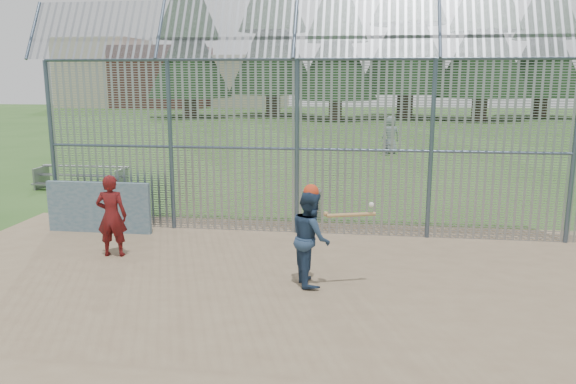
# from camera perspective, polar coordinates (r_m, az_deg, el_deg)

# --- Properties ---
(ground) EXTENTS (120.00, 120.00, 0.00)m
(ground) POSITION_cam_1_polar(r_m,az_deg,el_deg) (9.98, -1.58, -9.66)
(ground) COLOR #2D511E
(ground) RESTS_ON ground
(dirt_infield) EXTENTS (14.00, 10.00, 0.02)m
(dirt_infield) POSITION_cam_1_polar(r_m,az_deg,el_deg) (9.52, -2.07, -10.69)
(dirt_infield) COLOR #756047
(dirt_infield) RESTS_ON ground
(dugout_wall) EXTENTS (2.50, 0.12, 1.20)m
(dugout_wall) POSITION_cam_1_polar(r_m,az_deg,el_deg) (13.87, -18.66, -1.48)
(dugout_wall) COLOR #38566B
(dugout_wall) RESTS_ON dirt_infield
(batter) EXTENTS (0.85, 0.97, 1.68)m
(batter) POSITION_cam_1_polar(r_m,az_deg,el_deg) (9.86, 2.32, -4.66)
(batter) COLOR navy
(batter) RESTS_ON dirt_infield
(onlooker) EXTENTS (0.66, 0.47, 1.68)m
(onlooker) POSITION_cam_1_polar(r_m,az_deg,el_deg) (11.91, -17.48, -2.32)
(onlooker) COLOR maroon
(onlooker) RESTS_ON dirt_infield
(bg_kid_standing) EXTENTS (1.03, 0.85, 1.81)m
(bg_kid_standing) POSITION_cam_1_polar(r_m,az_deg,el_deg) (27.07, 10.37, 5.72)
(bg_kid_standing) COLOR slate
(bg_kid_standing) RESTS_ON ground
(bg_kid_seated) EXTENTS (0.47, 0.23, 0.77)m
(bg_kid_seated) POSITION_cam_1_polar(r_m,az_deg,el_deg) (26.59, 9.98, 4.50)
(bg_kid_seated) COLOR slate
(bg_kid_seated) RESTS_ON ground
(batting_gear) EXTENTS (1.25, 0.45, 0.53)m
(batting_gear) POSITION_cam_1_polar(r_m,az_deg,el_deg) (9.63, 3.19, -0.44)
(batting_gear) COLOR red
(batting_gear) RESTS_ON ground
(trash_can) EXTENTS (0.56, 0.56, 0.82)m
(trash_can) POSITION_cam_1_polar(r_m,az_deg,el_deg) (14.56, 2.52, -1.23)
(trash_can) COLOR gray
(trash_can) RESTS_ON ground
(bleacher) EXTENTS (3.00, 0.95, 0.72)m
(bleacher) POSITION_cam_1_polar(r_m,az_deg,el_deg) (19.54, -20.27, 1.47)
(bleacher) COLOR slate
(bleacher) RESTS_ON ground
(backstop_fence) EXTENTS (20.09, 0.81, 5.30)m
(backstop_fence) POSITION_cam_1_polar(r_m,az_deg,el_deg) (12.67, 9.07, 5.78)
(backstop_fence) COLOR #47566B
(backstop_fence) RESTS_ON ground
(distant_buildings) EXTENTS (26.50, 10.50, 8.00)m
(distant_buildings) POSITION_cam_1_polar(r_m,az_deg,el_deg) (70.16, -13.10, 11.37)
(distant_buildings) COLOR brown
(distant_buildings) RESTS_ON ground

